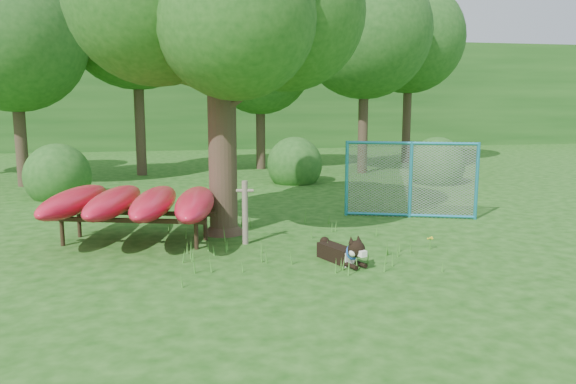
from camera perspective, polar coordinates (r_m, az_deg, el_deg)
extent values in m
plane|color=#15450D|center=(9.34, 0.26, -7.28)|extent=(80.00, 80.00, 0.00)
cylinder|color=#36291D|center=(11.20, -6.71, 6.90)|extent=(0.69, 0.69, 4.42)
cone|color=#36291D|center=(11.46, -6.53, -3.08)|extent=(1.03, 1.03, 0.44)
sphere|color=#1C4E16|center=(11.72, -0.20, 17.89)|extent=(3.18, 3.18, 3.18)
sphere|color=#1C4E16|center=(10.18, -5.38, 17.16)|extent=(2.83, 2.83, 2.83)
cylinder|color=#36291D|center=(11.12, -4.04, 10.11)|extent=(1.26, 0.28, 0.94)
cylinder|color=#36291D|center=(11.46, -8.88, 11.76)|extent=(0.84, 0.83, 0.90)
cylinder|color=#6E6253|center=(10.48, -4.38, -2.10)|extent=(0.13, 0.13, 1.20)
cylinder|color=#6E6253|center=(10.40, -4.41, 0.14)|extent=(0.33, 0.12, 0.06)
cylinder|color=black|center=(11.20, -21.96, -3.88)|extent=(0.10, 0.10, 0.49)
cylinder|color=black|center=(10.29, -9.30, -4.44)|extent=(0.10, 0.10, 0.49)
cylinder|color=black|center=(11.79, -20.44, -3.15)|extent=(0.10, 0.10, 0.49)
cylinder|color=black|center=(10.93, -8.39, -3.61)|extent=(0.10, 0.10, 0.49)
cube|color=black|center=(10.62, -15.96, -2.79)|extent=(2.82, 0.93, 0.08)
cube|color=black|center=(11.24, -14.70, -2.08)|extent=(2.82, 0.93, 0.08)
ellipsoid|color=red|center=(11.35, -20.90, -0.89)|extent=(1.32, 3.00, 0.47)
ellipsoid|color=red|center=(11.03, -17.27, -0.97)|extent=(1.23, 3.00, 0.47)
ellipsoid|color=red|center=(10.75, -13.44, -1.06)|extent=(1.13, 2.99, 0.47)
ellipsoid|color=red|center=(10.52, -9.42, -1.15)|extent=(1.03, 2.98, 0.47)
cube|color=black|center=(9.50, 4.94, -6.22)|extent=(0.53, 0.80, 0.26)
cube|color=white|center=(9.26, 6.17, -6.72)|extent=(0.27, 0.23, 0.24)
sphere|color=black|center=(9.06, 6.96, -5.76)|extent=(0.28, 0.28, 0.28)
cube|color=white|center=(8.98, 7.48, -6.20)|extent=(0.15, 0.18, 0.10)
sphere|color=white|center=(9.00, 6.62, -6.13)|extent=(0.13, 0.13, 0.13)
sphere|color=white|center=(9.11, 7.46, -5.97)|extent=(0.13, 0.13, 0.13)
cone|color=black|center=(9.01, 6.43, -4.85)|extent=(0.11, 0.13, 0.13)
cone|color=black|center=(9.10, 7.17, -4.72)|extent=(0.14, 0.15, 0.13)
cylinder|color=black|center=(9.10, 6.32, -7.44)|extent=(0.19, 0.33, 0.08)
cylinder|color=black|center=(9.22, 7.26, -7.24)|extent=(0.19, 0.33, 0.08)
sphere|color=black|center=(9.82, 3.74, -5.05)|extent=(0.17, 0.17, 0.17)
torus|color=blue|center=(9.14, 6.60, -6.03)|extent=(0.28, 0.17, 0.27)
cylinder|color=teal|center=(13.10, 5.98, 1.39)|extent=(0.10, 0.10, 1.75)
cylinder|color=teal|center=(13.11, 12.35, 1.22)|extent=(0.10, 0.10, 1.75)
cylinder|color=teal|center=(13.27, 18.63, 1.05)|extent=(0.10, 0.10, 1.75)
cylinder|color=teal|center=(13.02, 12.47, 4.86)|extent=(2.75, 1.09, 0.07)
cylinder|color=teal|center=(13.24, 12.22, -2.31)|extent=(2.75, 1.09, 0.07)
plane|color=gray|center=(13.11, 12.35, 1.22)|extent=(2.73, 1.02, 2.91)
cylinder|color=#41852B|center=(10.49, 14.24, -5.13)|extent=(0.02, 0.02, 0.21)
sphere|color=gold|center=(10.46, 14.26, -4.59)|extent=(0.04, 0.04, 0.04)
sphere|color=gold|center=(10.50, 14.40, -4.49)|extent=(0.04, 0.04, 0.04)
sphere|color=gold|center=(10.48, 14.03, -4.62)|extent=(0.04, 0.04, 0.04)
sphere|color=gold|center=(10.45, 14.45, -4.61)|extent=(0.04, 0.04, 0.04)
sphere|color=gold|center=(10.43, 14.23, -4.57)|extent=(0.04, 0.04, 0.04)
cylinder|color=#36291D|center=(19.35, -25.64, 6.71)|extent=(0.36, 0.36, 4.20)
sphere|color=#1E5019|center=(19.43, -26.15, 13.79)|extent=(4.40, 4.40, 4.40)
cylinder|color=#36291D|center=(20.80, -14.89, 8.87)|extent=(0.36, 0.36, 5.25)
sphere|color=#1E5019|center=(21.01, -15.25, 17.08)|extent=(5.20, 5.20, 5.20)
cylinder|color=#36291D|center=(22.03, -2.81, 7.35)|extent=(0.36, 0.36, 3.85)
sphere|color=#1E5019|center=(22.07, -2.85, 13.07)|extent=(4.00, 4.00, 4.00)
cylinder|color=#36291D|center=(20.91, 7.66, 8.43)|extent=(0.36, 0.36, 4.76)
sphere|color=#1E5019|center=(21.05, 7.83, 15.85)|extent=(4.80, 4.80, 4.80)
cylinder|color=#36291D|center=(24.80, 12.01, 8.59)|extent=(0.36, 0.36, 4.90)
sphere|color=#1E5019|center=(24.93, 12.23, 15.04)|extent=(4.60, 4.60, 4.60)
sphere|color=#1E5019|center=(16.79, -22.22, -0.54)|extent=(1.80, 1.80, 1.80)
sphere|color=#1E5019|center=(18.91, 14.78, 0.88)|extent=(1.80, 1.80, 1.80)
sphere|color=#1E5019|center=(18.37, 0.67, 0.95)|extent=(1.80, 1.80, 1.80)
cube|color=#1E5019|center=(36.81, -8.75, 9.70)|extent=(80.00, 12.00, 6.00)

